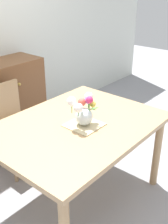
# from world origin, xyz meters

# --- Properties ---
(ground_plane) EXTENTS (12.00, 12.00, 0.00)m
(ground_plane) POSITION_xyz_m (0.00, 0.00, 0.00)
(ground_plane) COLOR #939399
(dining_table) EXTENTS (1.42, 1.07, 0.77)m
(dining_table) POSITION_xyz_m (0.00, 0.00, 0.68)
(dining_table) COLOR tan
(dining_table) RESTS_ON ground_plane
(chair_far) EXTENTS (0.42, 0.42, 0.90)m
(chair_far) POSITION_xyz_m (-0.05, 0.87, 0.52)
(chair_far) COLOR tan
(chair_far) RESTS_ON ground_plane
(placemat) EXTENTS (0.27, 0.27, 0.01)m
(placemat) POSITION_xyz_m (0.02, -0.07, 0.78)
(placemat) COLOR #CCB789
(placemat) RESTS_ON dining_table
(flower_vase) EXTENTS (0.25, 0.18, 0.26)m
(flower_vase) POSITION_xyz_m (0.01, -0.06, 0.91)
(flower_vase) COLOR silver
(flower_vase) RESTS_ON placemat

